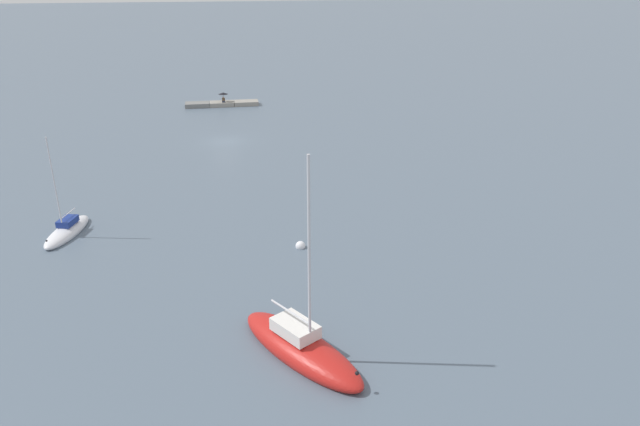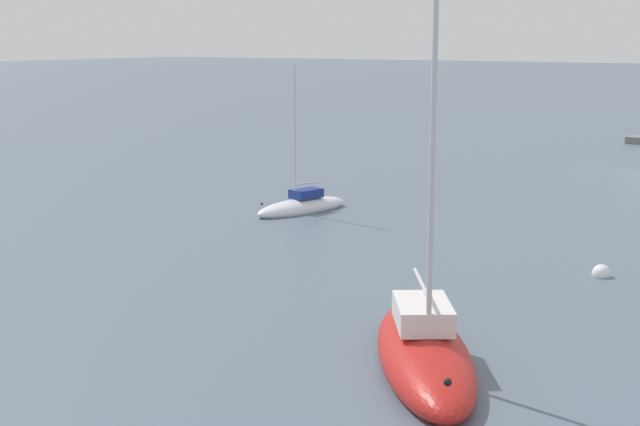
# 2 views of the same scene
# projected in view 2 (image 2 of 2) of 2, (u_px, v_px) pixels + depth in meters

# --- Properties ---
(sailboat_white_near) EXTENTS (3.03, 5.71, 7.41)m
(sailboat_white_near) POSITION_uv_depth(u_px,v_px,m) (302.00, 206.00, 44.58)
(sailboat_white_near) COLOR silver
(sailboat_white_near) RESTS_ON ground_plane
(sailboat_red_outer) EXTENTS (6.34, 8.14, 10.67)m
(sailboat_red_outer) POSITION_uv_depth(u_px,v_px,m) (424.00, 352.00, 23.62)
(sailboat_red_outer) COLOR red
(sailboat_red_outer) RESTS_ON ground_plane
(mooring_buoy_near) EXTENTS (0.66, 0.66, 0.66)m
(mooring_buoy_near) POSITION_uv_depth(u_px,v_px,m) (601.00, 273.00, 32.52)
(mooring_buoy_near) COLOR white
(mooring_buoy_near) RESTS_ON ground_plane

